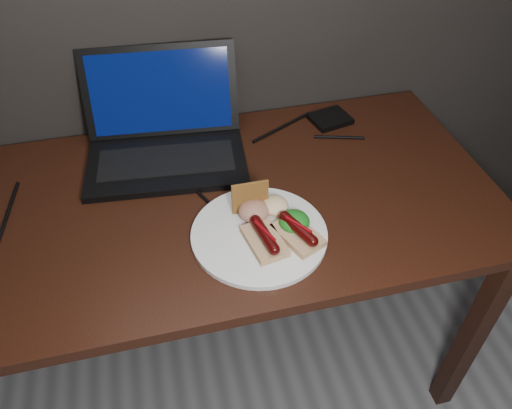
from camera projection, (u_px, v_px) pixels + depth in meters
The scene contains 11 objects.
desk at pixel (216, 224), 1.28m from camera, with size 1.40×0.70×0.75m.
laptop at pixel (164, 136), 1.31m from camera, with size 0.44×0.36×0.25m.
hard_drive at pixel (330, 119), 1.45m from camera, with size 0.11×0.09×0.02m, color black.
desk_cables at pixel (207, 164), 1.31m from camera, with size 0.95×0.35×0.01m.
plate at pixel (259, 234), 1.12m from camera, with size 0.31×0.31×0.01m, color silver.
bread_sausage_center at pixel (265, 238), 1.08m from camera, with size 0.09×0.13×0.04m.
bread_sausage_right at pixel (298, 232), 1.09m from camera, with size 0.11×0.13×0.04m.
crispbread at pixel (250, 197), 1.14m from camera, with size 0.09×0.01×0.09m, color #AA6C2E.
salad_greens at pixel (294, 222), 1.11m from camera, with size 0.07×0.07×0.04m, color #115511.
salsa_mound at pixel (254, 211), 1.14m from camera, with size 0.07×0.07×0.04m, color maroon.
coleslaw_mound at pixel (275, 206), 1.15m from camera, with size 0.06×0.06×0.04m, color beige.
Camera 1 is at (-0.11, 0.49, 1.57)m, focal length 35.00 mm.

